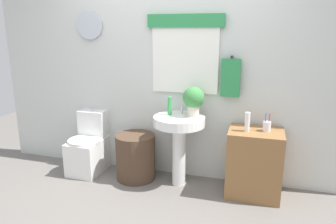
{
  "coord_description": "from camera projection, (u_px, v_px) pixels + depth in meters",
  "views": [
    {
      "loc": [
        1.01,
        -2.31,
        1.69
      ],
      "look_at": [
        0.08,
        0.8,
        0.85
      ],
      "focal_mm": 33.51,
      "sensor_mm": 36.0,
      "label": 1
    }
  ],
  "objects": [
    {
      "name": "ground_plane",
      "position": [
        134.0,
        223.0,
        2.84
      ],
      "size": [
        8.0,
        8.0,
        0.0
      ],
      "primitive_type": "plane",
      "color": "slate"
    },
    {
      "name": "back_wall",
      "position": [
        170.0,
        66.0,
        3.58
      ],
      "size": [
        4.4,
        0.18,
        2.6
      ],
      "color": "silver",
      "rests_on": "ground_plane"
    },
    {
      "name": "toilet",
      "position": [
        89.0,
        148.0,
        3.85
      ],
      "size": [
        0.38,
        0.51,
        0.75
      ],
      "color": "white",
      "rests_on": "ground_plane"
    },
    {
      "name": "laundry_hamper",
      "position": [
        136.0,
        157.0,
        3.65
      ],
      "size": [
        0.46,
        0.46,
        0.53
      ],
      "primitive_type": "cylinder",
      "color": "#4C3828",
      "rests_on": "ground_plane"
    },
    {
      "name": "pedestal_sink",
      "position": [
        179.0,
        133.0,
        3.42
      ],
      "size": [
        0.56,
        0.56,
        0.79
      ],
      "color": "white",
      "rests_on": "ground_plane"
    },
    {
      "name": "faucet",
      "position": [
        182.0,
        109.0,
        3.48
      ],
      "size": [
        0.03,
        0.03,
        0.1
      ],
      "primitive_type": "cylinder",
      "color": "silver",
      "rests_on": "pedestal_sink"
    },
    {
      "name": "wooden_cabinet",
      "position": [
        254.0,
        163.0,
        3.26
      ],
      "size": [
        0.55,
        0.44,
        0.71
      ],
      "primitive_type": "cube",
      "color": "olive",
      "rests_on": "ground_plane"
    },
    {
      "name": "soap_bottle",
      "position": [
        170.0,
        106.0,
        3.43
      ],
      "size": [
        0.05,
        0.05,
        0.2
      ],
      "primitive_type": "cylinder",
      "color": "green",
      "rests_on": "pedestal_sink"
    },
    {
      "name": "potted_plant",
      "position": [
        193.0,
        99.0,
        3.35
      ],
      "size": [
        0.23,
        0.23,
        0.32
      ],
      "color": "beige",
      "rests_on": "pedestal_sink"
    },
    {
      "name": "lotion_bottle",
      "position": [
        247.0,
        122.0,
        3.14
      ],
      "size": [
        0.05,
        0.05,
        0.2
      ],
      "primitive_type": "cylinder",
      "color": "white",
      "rests_on": "wooden_cabinet"
    },
    {
      "name": "toothbrush_cup",
      "position": [
        267.0,
        126.0,
        3.15
      ],
      "size": [
        0.08,
        0.08,
        0.19
      ],
      "color": "silver",
      "rests_on": "wooden_cabinet"
    }
  ]
}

